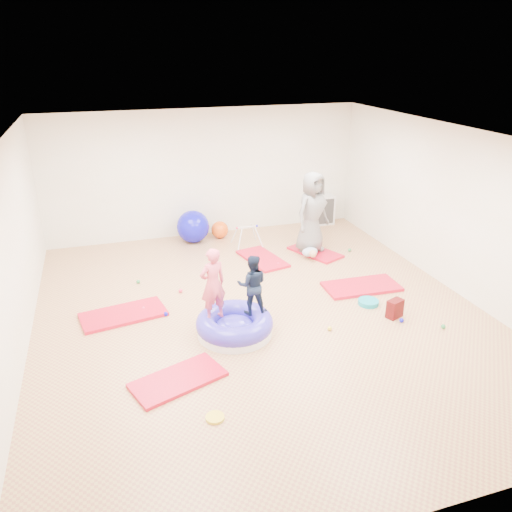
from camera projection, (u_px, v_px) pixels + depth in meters
name	position (u px, v px, depth m)	size (l,w,h in m)	color
room	(262.00, 233.00, 7.51)	(7.01, 8.01, 2.81)	tan
gym_mat_front_left	(178.00, 380.00, 6.43)	(1.18, 0.59, 0.05)	red
gym_mat_mid_left	(123.00, 314.00, 7.99)	(1.31, 0.66, 0.05)	red
gym_mat_center_back	(262.00, 259.00, 10.09)	(1.20, 0.60, 0.05)	red
gym_mat_right	(361.00, 286.00, 8.92)	(1.33, 0.67, 0.06)	red
gym_mat_rear_right	(315.00, 252.00, 10.41)	(1.12, 0.56, 0.05)	red
inflatable_cushion	(235.00, 325.00, 7.46)	(1.16, 1.16, 0.37)	white
child_pink	(213.00, 281.00, 7.14)	(0.40, 0.26, 1.11)	#DB4F65
child_navy	(252.00, 282.00, 7.32)	(0.45, 0.35, 0.93)	black
adult_caregiver	(312.00, 212.00, 10.11)	(0.82, 0.53, 1.67)	slate
infant	(311.00, 252.00, 10.08)	(0.33, 0.33, 0.19)	#A5B9D4
ball_pit_balls	(266.00, 299.00, 8.44)	(4.47, 3.30, 0.07)	#EF2E56
exercise_ball_blue	(193.00, 227.00, 10.90)	(0.71, 0.71, 0.71)	#0F0DC4
exercise_ball_orange	(220.00, 230.00, 11.19)	(0.38, 0.38, 0.38)	#E55211
infant_play_gym	(247.00, 233.00, 10.66)	(0.60, 0.56, 0.46)	silver
cube_shelf	(319.00, 210.00, 12.00)	(0.71, 0.35, 0.71)	silver
balance_disc	(368.00, 302.00, 8.34)	(0.34, 0.34, 0.08)	#0D8CA4
backpack	(395.00, 309.00, 7.91)	(0.26, 0.16, 0.30)	maroon
yellow_toy	(215.00, 417.00, 5.79)	(0.22, 0.22, 0.03)	yellow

